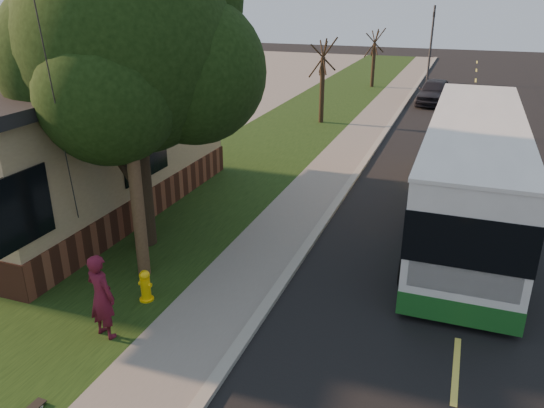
{
  "coord_description": "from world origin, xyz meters",
  "views": [
    {
      "loc": [
        3.54,
        -8.59,
        6.49
      ],
      "look_at": [
        -0.72,
        3.01,
        1.5
      ],
      "focal_mm": 35.0,
      "sensor_mm": 36.0,
      "label": 1
    }
  ],
  "objects_px": {
    "leafy_tree": "(132,50)",
    "skateboarder": "(101,296)",
    "bare_tree_far": "(374,59)",
    "dumpster": "(92,156)",
    "traffic_signal": "(431,39)",
    "distant_car": "(434,92)",
    "utility_pole": "(125,85)",
    "fire_hydrant": "(145,286)",
    "bare_tree_near": "(322,82)",
    "transit_bus": "(472,169)"
  },
  "relations": [
    {
      "from": "bare_tree_far",
      "to": "distant_car",
      "type": "height_order",
      "value": "bare_tree_far"
    },
    {
      "from": "utility_pole",
      "to": "fire_hydrant",
      "type": "bearing_deg",
      "value": -54.62
    },
    {
      "from": "leafy_tree",
      "to": "skateboarder",
      "type": "xyz_separation_m",
      "value": [
        1.52,
        -4.05,
        -4.2
      ]
    },
    {
      "from": "leafy_tree",
      "to": "traffic_signal",
      "type": "xyz_separation_m",
      "value": [
        4.67,
        31.35,
        -2.0
      ]
    },
    {
      "from": "skateboarder",
      "to": "distant_car",
      "type": "xyz_separation_m",
      "value": [
        4.26,
        26.84,
        -0.22
      ]
    },
    {
      "from": "fire_hydrant",
      "to": "bare_tree_near",
      "type": "bearing_deg",
      "value": 92.86
    },
    {
      "from": "traffic_signal",
      "to": "skateboarder",
      "type": "height_order",
      "value": "traffic_signal"
    },
    {
      "from": "bare_tree_near",
      "to": "dumpster",
      "type": "bearing_deg",
      "value": -118.84
    },
    {
      "from": "leafy_tree",
      "to": "bare_tree_far",
      "type": "bearing_deg",
      "value": 87.55
    },
    {
      "from": "utility_pole",
      "to": "bare_tree_far",
      "type": "xyz_separation_m",
      "value": [
        0.31,
        29.01,
        -2.63
      ]
    },
    {
      "from": "traffic_signal",
      "to": "transit_bus",
      "type": "xyz_separation_m",
      "value": [
        3.44,
        -26.92,
        -1.47
      ]
    },
    {
      "from": "traffic_signal",
      "to": "skateboarder",
      "type": "xyz_separation_m",
      "value": [
        -3.15,
        -35.4,
        -2.2
      ]
    },
    {
      "from": "utility_pole",
      "to": "transit_bus",
      "type": "distance_m",
      "value": 9.91
    },
    {
      "from": "dumpster",
      "to": "distant_car",
      "type": "xyz_separation_m",
      "value": [
        11.12,
        18.34,
        0.07
      ]
    },
    {
      "from": "transit_bus",
      "to": "distant_car",
      "type": "xyz_separation_m",
      "value": [
        -2.33,
        18.37,
        -0.95
      ]
    },
    {
      "from": "bare_tree_far",
      "to": "fire_hydrant",
      "type": "bearing_deg",
      "value": -89.24
    },
    {
      "from": "bare_tree_far",
      "to": "utility_pole",
      "type": "bearing_deg",
      "value": -90.6
    },
    {
      "from": "utility_pole",
      "to": "skateboarder",
      "type": "height_order",
      "value": "utility_pole"
    },
    {
      "from": "transit_bus",
      "to": "fire_hydrant",
      "type": "bearing_deg",
      "value": -132.75
    },
    {
      "from": "transit_bus",
      "to": "skateboarder",
      "type": "height_order",
      "value": "transit_bus"
    },
    {
      "from": "bare_tree_near",
      "to": "transit_bus",
      "type": "bearing_deg",
      "value": -55.74
    },
    {
      "from": "leafy_tree",
      "to": "bare_tree_near",
      "type": "relative_size",
      "value": 1.81
    },
    {
      "from": "skateboarder",
      "to": "dumpster",
      "type": "bearing_deg",
      "value": -37.13
    },
    {
      "from": "bare_tree_far",
      "to": "skateboarder",
      "type": "distance_m",
      "value": 31.42
    },
    {
      "from": "leafy_tree",
      "to": "skateboarder",
      "type": "bearing_deg",
      "value": -69.36
    },
    {
      "from": "bare_tree_far",
      "to": "traffic_signal",
      "type": "distance_m",
      "value": 5.44
    },
    {
      "from": "utility_pole",
      "to": "traffic_signal",
      "type": "xyz_separation_m",
      "value": [
        3.81,
        33.01,
        -1.47
      ]
    },
    {
      "from": "dumpster",
      "to": "utility_pole",
      "type": "bearing_deg",
      "value": -44.61
    },
    {
      "from": "utility_pole",
      "to": "leafy_tree",
      "type": "relative_size",
      "value": 1.16
    },
    {
      "from": "leafy_tree",
      "to": "skateboarder",
      "type": "height_order",
      "value": "leafy_tree"
    },
    {
      "from": "bare_tree_near",
      "to": "bare_tree_far",
      "type": "relative_size",
      "value": 1.07
    },
    {
      "from": "skateboarder",
      "to": "distant_car",
      "type": "distance_m",
      "value": 27.18
    },
    {
      "from": "bare_tree_near",
      "to": "distant_car",
      "type": "bearing_deg",
      "value": 55.5
    },
    {
      "from": "fire_hydrant",
      "to": "skateboarder",
      "type": "height_order",
      "value": "skateboarder"
    },
    {
      "from": "traffic_signal",
      "to": "transit_bus",
      "type": "relative_size",
      "value": 0.47
    },
    {
      "from": "transit_bus",
      "to": "distant_car",
      "type": "height_order",
      "value": "transit_bus"
    },
    {
      "from": "utility_pole",
      "to": "bare_tree_near",
      "type": "bearing_deg",
      "value": 90.66
    },
    {
      "from": "traffic_signal",
      "to": "skateboarder",
      "type": "relative_size",
      "value": 3.07
    },
    {
      "from": "distant_car",
      "to": "utility_pole",
      "type": "bearing_deg",
      "value": -98.11
    },
    {
      "from": "utility_pole",
      "to": "dumpster",
      "type": "height_order",
      "value": "utility_pole"
    },
    {
      "from": "fire_hydrant",
      "to": "bare_tree_near",
      "type": "relative_size",
      "value": 0.17
    },
    {
      "from": "fire_hydrant",
      "to": "utility_pole",
      "type": "distance_m",
      "value": 4.37
    },
    {
      "from": "bare_tree_near",
      "to": "fire_hydrant",
      "type": "bearing_deg",
      "value": -87.14
    },
    {
      "from": "leafy_tree",
      "to": "traffic_signal",
      "type": "bearing_deg",
      "value": 81.53
    },
    {
      "from": "fire_hydrant",
      "to": "utility_pole",
      "type": "relative_size",
      "value": 0.08
    },
    {
      "from": "bare_tree_far",
      "to": "dumpster",
      "type": "height_order",
      "value": "bare_tree_far"
    },
    {
      "from": "fire_hydrant",
      "to": "utility_pole",
      "type": "xyz_separation_m",
      "value": [
        -0.71,
        0.99,
        4.2
      ]
    },
    {
      "from": "fire_hydrant",
      "to": "bare_tree_far",
      "type": "distance_m",
      "value": 30.04
    },
    {
      "from": "bare_tree_far",
      "to": "skateboarder",
      "type": "height_order",
      "value": "bare_tree_far"
    },
    {
      "from": "bare_tree_near",
      "to": "skateboarder",
      "type": "height_order",
      "value": "bare_tree_near"
    }
  ]
}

